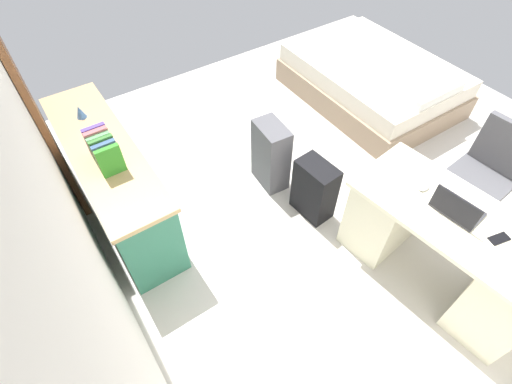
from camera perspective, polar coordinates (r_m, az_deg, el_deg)
name	(u,v)px	position (r m, az deg, el deg)	size (l,w,h in m)	color
ground_plane	(344,190)	(3.78, 13.05, 0.28)	(5.44, 5.44, 0.00)	beige
wall_back	(46,188)	(2.04, -28.90, 0.55)	(4.17, 0.10, 2.86)	silver
door_wooden	(28,97)	(3.53, -31.02, 12.11)	(0.88, 0.05, 2.04)	brown
desk	(442,247)	(3.14, 26.12, -7.44)	(1.51, 0.82, 0.74)	beige
office_chair	(479,181)	(3.70, 30.45, 1.44)	(0.52, 0.52, 0.94)	black
credenza	(114,181)	(3.45, -20.47, 1.60)	(1.80, 0.48, 0.78)	#2D7056
bed	(372,80)	(4.87, 17.01, 15.68)	(1.92, 1.43, 0.58)	gray
suitcase_black	(314,190)	(3.35, 8.73, 0.36)	(0.36, 0.22, 0.57)	black
suitcase_spare_grey	(271,155)	(3.53, 2.23, 5.50)	(0.36, 0.22, 0.67)	#4C4C51
laptop	(456,208)	(2.85, 27.83, -2.20)	(0.33, 0.25, 0.21)	#333338
computer_mouse	(424,187)	(2.95, 23.88, 0.72)	(0.06, 0.10, 0.03)	white
cell_phone_near_laptop	(499,239)	(2.89, 32.63, -5.90)	(0.07, 0.14, 0.01)	black
book_row	(104,150)	(2.97, -21.78, 5.84)	(0.32, 0.17, 0.24)	#308827
figurine_small	(80,112)	(3.51, -24.88, 10.83)	(0.08, 0.08, 0.11)	#4C7FBF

